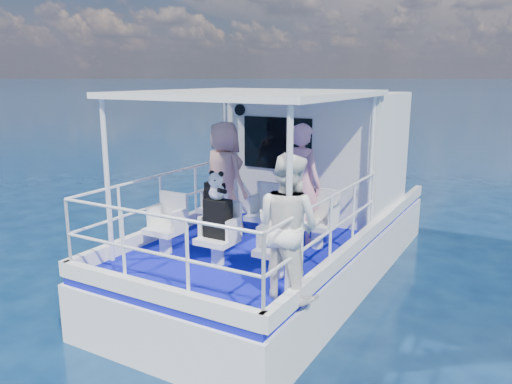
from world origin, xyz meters
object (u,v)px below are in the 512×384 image
at_px(passenger_port_fwd, 224,176).
at_px(passenger_stbd_aft, 287,226).
at_px(panda, 217,185).
at_px(backpack_center, 218,219).

distance_m(passenger_port_fwd, passenger_stbd_aft, 2.79).
height_order(passenger_port_fwd, panda, passenger_port_fwd).
height_order(passenger_port_fwd, backpack_center, passenger_port_fwd).
xyz_separation_m(passenger_stbd_aft, backpack_center, (-1.24, 0.43, -0.19)).
bearing_deg(backpack_center, panda, -177.53).
distance_m(passenger_stbd_aft, panda, 1.34).
xyz_separation_m(passenger_port_fwd, passenger_stbd_aft, (2.08, -1.86, -0.06)).
xyz_separation_m(passenger_port_fwd, backpack_center, (0.84, -1.44, -0.25)).
bearing_deg(panda, passenger_port_fwd, 120.00).
distance_m(backpack_center, panda, 0.45).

